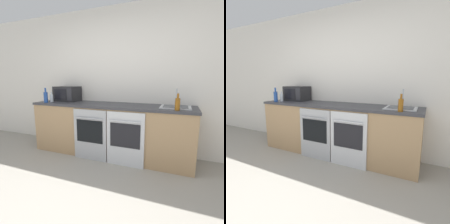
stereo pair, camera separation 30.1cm
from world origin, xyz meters
TOP-DOWN VIEW (x-y plane):
  - ground_plane at (0.00, 0.00)m, footprint 16.00×16.00m
  - wall_back at (0.00, 2.06)m, footprint 10.00×0.06m
  - counter_back at (0.00, 1.70)m, footprint 2.80×0.67m
  - oven_left at (-0.21, 1.37)m, footprint 0.59×0.06m
  - oven_right at (0.39, 1.37)m, footprint 0.59×0.06m
  - microwave at (-0.95, 1.83)m, footprint 0.45×0.35m
  - bottle_amber at (1.10, 1.45)m, footprint 0.07×0.07m
  - bottle_blue at (-1.17, 1.47)m, footprint 0.07×0.07m
  - bottle_clear at (-1.13, 1.58)m, footprint 0.06×0.06m
  - sink at (1.07, 1.71)m, footprint 0.44×0.40m

SIDE VIEW (x-z plane):
  - ground_plane at x=0.00m, z-range 0.00..0.00m
  - oven_left at x=-0.21m, z-range 0.01..0.86m
  - oven_right at x=0.39m, z-range 0.01..0.86m
  - counter_back at x=0.00m, z-range 0.00..0.91m
  - sink at x=1.07m, z-range 0.78..1.06m
  - bottle_clear at x=-1.13m, z-range 0.89..1.07m
  - bottle_amber at x=1.10m, z-range 0.88..1.11m
  - bottle_blue at x=-1.17m, z-range 0.88..1.15m
  - microwave at x=-0.95m, z-range 0.91..1.19m
  - wall_back at x=0.00m, z-range 0.00..2.60m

